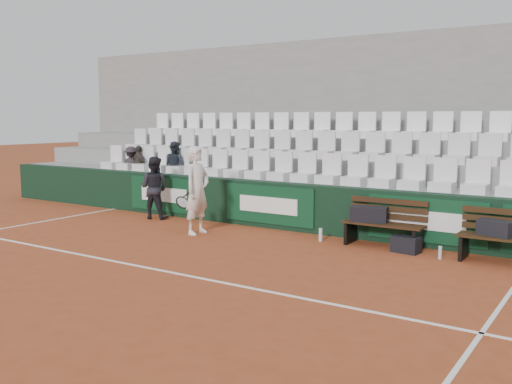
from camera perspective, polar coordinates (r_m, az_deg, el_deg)
name	(u,v)px	position (r m, az deg, el deg)	size (l,w,h in m)	color
ground	(151,269)	(9.29, -10.43, -7.55)	(80.00, 80.00, 0.00)	#9A4322
court_baseline	(151,268)	(9.29, -10.43, -7.53)	(18.00, 0.06, 0.01)	white
back_barrier	(283,206)	(12.28, 2.73, -1.39)	(18.00, 0.34, 1.00)	black
grandstand_tier_front	(295,202)	(12.86, 3.90, -1.00)	(18.00, 0.95, 1.00)	gray
grandstand_tier_mid	(315,188)	(13.66, 5.87, 0.42)	(18.00, 0.95, 1.45)	gray
grandstand_tier_back	(332,175)	(14.47, 7.62, 1.69)	(18.00, 0.95, 1.90)	gray
grandstand_rear_wall	(344,125)	(14.97, 8.75, 6.65)	(18.00, 0.30, 4.40)	gray
seat_row_front	(291,166)	(12.61, 3.55, 2.56)	(11.90, 0.44, 0.63)	silver
seat_row_mid	(312,144)	(13.41, 5.59, 4.76)	(11.90, 0.44, 0.63)	silver
seat_row_back	(330,125)	(14.25, 7.40, 6.70)	(11.90, 0.44, 0.63)	white
bench_left	(383,235)	(10.85, 12.59, -4.22)	(1.50, 0.56, 0.45)	#341E0F
bench_right	(505,251)	(10.22, 23.62, -5.40)	(1.50, 0.56, 0.45)	#331F0F
sports_bag_left	(369,214)	(10.86, 11.22, -2.20)	(0.67, 0.29, 0.29)	black
sports_bag_right	(495,228)	(10.20, 22.82, -3.35)	(0.56, 0.26, 0.26)	black
sports_bag_ground	(406,244)	(10.52, 14.77, -5.10)	(0.48, 0.29, 0.29)	black
water_bottle_near	(321,235)	(11.17, 6.48, -4.26)	(0.07, 0.07, 0.26)	silver
water_bottle_far	(440,253)	(10.21, 17.93, -5.79)	(0.06, 0.06, 0.22)	#ADBEC4
tennis_player	(197,190)	(11.76, -5.92, 0.17)	(0.71, 0.66, 1.81)	silver
ball_kid	(154,188)	(13.70, -10.14, 0.42)	(0.72, 0.56, 1.48)	black
spectator_a	(131,150)	(15.72, -12.40, 4.17)	(0.69, 0.40, 1.07)	#282026
spectator_b	(139,149)	(15.51, -11.67, 4.20)	(0.64, 0.27, 1.09)	#36312B
spectator_c	(174,148)	(14.64, -8.15, 4.38)	(0.60, 0.47, 1.24)	#1F252F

